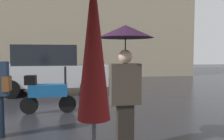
{
  "coord_description": "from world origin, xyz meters",
  "views": [
    {
      "loc": [
        0.88,
        -2.38,
        1.57
      ],
      "look_at": [
        2.19,
        5.38,
        1.03
      ],
      "focal_mm": 37.84,
      "sensor_mm": 36.0,
      "label": 1
    }
  ],
  "objects": [
    {
      "name": "parked_car_left",
      "position": [
        0.04,
        7.13,
        0.96
      ],
      "size": [
        4.22,
        1.85,
        1.9
      ],
      "rotation": [
        0.0,
        0.0,
        3.07
      ],
      "color": "silver",
      "rests_on": "ground"
    },
    {
      "name": "pedestrian_with_umbrella",
      "position": [
        1.69,
        1.17,
        1.5
      ],
      "size": [
        0.87,
        0.87,
        2.01
      ],
      "rotation": [
        0.0,
        0.0,
        1.42
      ],
      "color": "#2A241E",
      "rests_on": "ground"
    },
    {
      "name": "folded_patio_umbrella_near",
      "position": [
        1.07,
        -0.31,
        1.49
      ],
      "size": [
        0.5,
        0.5,
        2.33
      ],
      "color": "black",
      "rests_on": "ground"
    },
    {
      "name": "parked_scooter",
      "position": [
        0.21,
        3.96,
        0.56
      ],
      "size": [
        1.44,
        0.32,
        1.23
      ],
      "rotation": [
        0.0,
        0.0,
        0.38
      ],
      "color": "black",
      "rests_on": "ground"
    }
  ]
}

